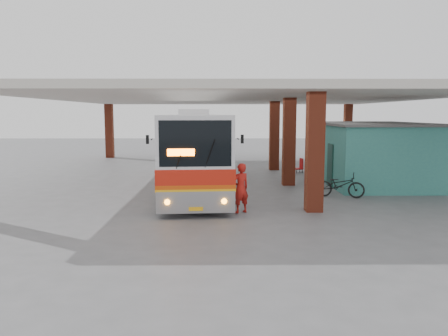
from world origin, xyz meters
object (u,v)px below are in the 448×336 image
coach_bus (193,149)px  motorcycle (340,185)px  pedestrian (241,188)px  red_chair (300,166)px

coach_bus → motorcycle: (6.43, -2.43, -1.33)m
motorcycle → pedestrian: 5.28m
pedestrian → red_chair: size_ratio=2.04×
pedestrian → red_chair: bearing=-141.1°
coach_bus → red_chair: coach_bus is taller
coach_bus → motorcycle: 7.00m
coach_bus → pedestrian: (2.03, -5.33, -0.97)m
coach_bus → pedestrian: coach_bus is taller
coach_bus → pedestrian: 5.78m
motorcycle → red_chair: (-0.30, 7.86, -0.13)m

